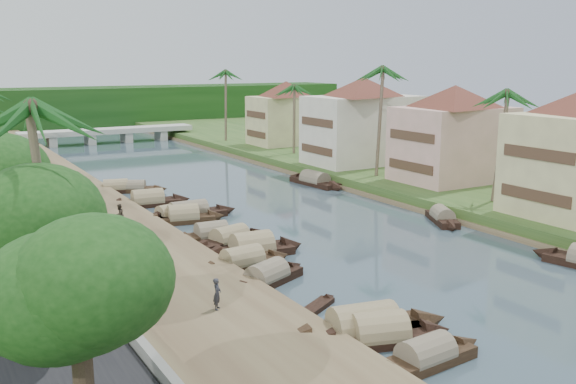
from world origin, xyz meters
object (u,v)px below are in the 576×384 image
sampan_0 (426,357)px  sampan_1 (379,335)px  person_near (217,294)px  bridge (108,133)px

sampan_0 → sampan_1: bearing=92.0°
person_near → bridge: bearing=25.4°
sampan_1 → sampan_0: bearing=-66.4°
sampan_1 → bridge: bearing=100.7°
sampan_0 → sampan_1: (-0.34, 2.90, 0.01)m
sampan_1 → person_near: bearing=150.4°
bridge → person_near: (-14.97, -77.26, -0.09)m
bridge → sampan_0: bridge is taller
sampan_1 → person_near: (-5.71, 6.03, 1.21)m
sampan_0 → person_near: (-6.04, 8.93, 1.22)m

